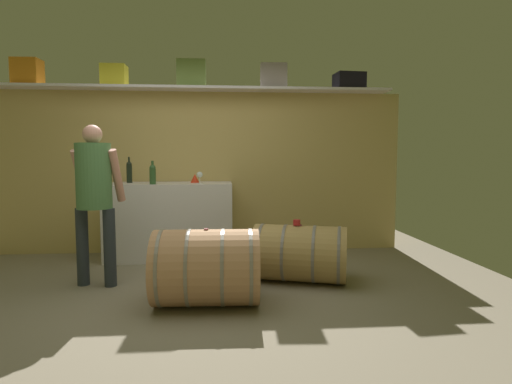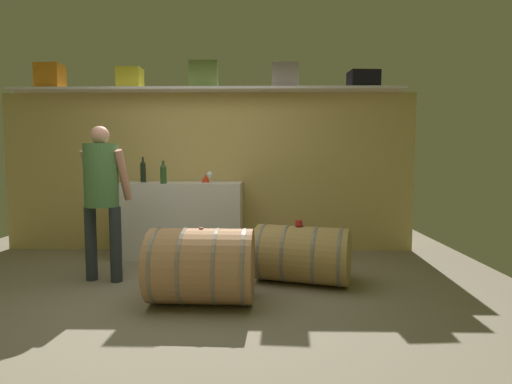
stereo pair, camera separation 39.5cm
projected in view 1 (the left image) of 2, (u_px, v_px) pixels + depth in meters
ground_plane at (187, 286)px, 4.09m from camera, size 6.68×7.29×0.02m
back_wall_panel at (195, 172)px, 5.52m from camera, size 5.48×0.10×2.10m
high_shelf_board at (194, 89)px, 5.28m from camera, size 5.04×0.40×0.03m
toolcase_orange at (27, 72)px, 5.11m from camera, size 0.33×0.25×0.32m
toolcase_yellow at (114, 76)px, 5.19m from camera, size 0.30×0.25×0.26m
toolcase_olive at (192, 74)px, 5.27m from camera, size 0.36×0.20×0.34m
toolcase_grey at (274, 76)px, 5.35m from camera, size 0.35×0.22×0.31m
toolcase_black at (349, 82)px, 5.43m from camera, size 0.39×0.32×0.21m
work_cabinet at (171, 221)px, 5.17m from camera, size 1.52×0.64×0.94m
wine_bottle_dark at (129, 172)px, 5.16m from camera, size 0.07×0.07×0.32m
wine_bottle_green at (153, 174)px, 4.87m from camera, size 0.07×0.07×0.28m
wine_glass at (200, 175)px, 5.02m from camera, size 0.07×0.07×0.14m
red_funnel at (195, 178)px, 5.20m from camera, size 0.11×0.11×0.11m
wine_barrel_near at (300, 253)px, 4.19m from camera, size 1.04×0.81×0.58m
wine_barrel_far at (206, 267)px, 3.52m from camera, size 0.90×0.68×0.66m
tasting_cup at (297, 222)px, 4.16m from camera, size 0.07×0.07×0.06m
winemaker_pouring at (94, 188)px, 4.01m from camera, size 0.50×0.44×1.56m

